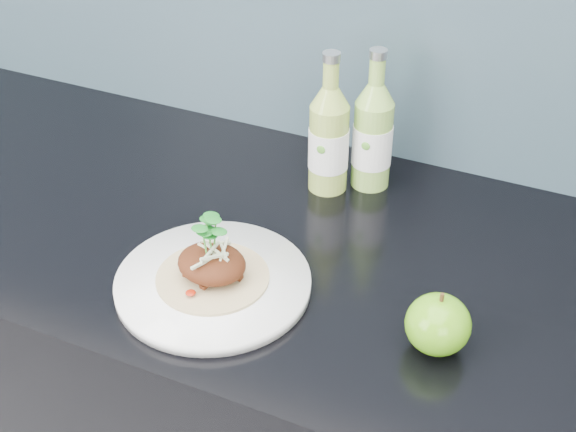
% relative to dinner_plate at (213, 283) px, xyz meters
% --- Properties ---
extents(dinner_plate, '(0.34, 0.34, 0.02)m').
position_rel_dinner_plate_xyz_m(dinner_plate, '(0.00, 0.00, 0.00)').
color(dinner_plate, white).
rests_on(dinner_plate, kitchen_counter).
extents(pork_taco, '(0.15, 0.15, 0.10)m').
position_rel_dinner_plate_xyz_m(pork_taco, '(-0.00, 0.00, 0.04)').
color(pork_taco, tan).
rests_on(pork_taco, dinner_plate).
extents(green_apple, '(0.08, 0.08, 0.08)m').
position_rel_dinner_plate_xyz_m(green_apple, '(0.29, 0.01, 0.03)').
color(green_apple, '#52880E').
rests_on(green_apple, kitchen_counter).
extents(cider_bottle_left, '(0.07, 0.07, 0.22)m').
position_rel_dinner_plate_xyz_m(cider_bottle_left, '(0.04, 0.29, 0.08)').
color(cider_bottle_left, '#9CB64C').
rests_on(cider_bottle_left, kitchen_counter).
extents(cider_bottle_right, '(0.08, 0.08, 0.22)m').
position_rel_dinner_plate_xyz_m(cider_bottle_right, '(0.10, 0.32, 0.08)').
color(cider_bottle_right, '#8CBC4E').
rests_on(cider_bottle_right, kitchen_counter).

